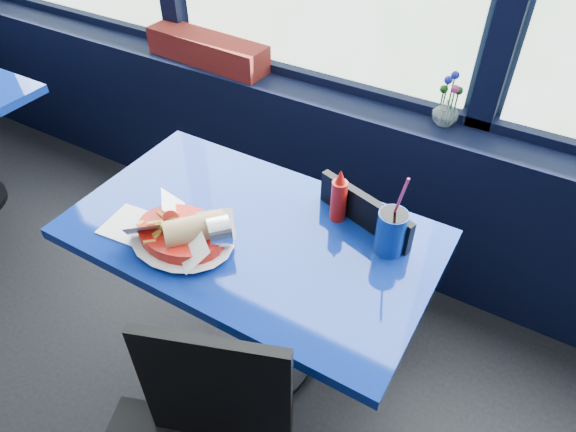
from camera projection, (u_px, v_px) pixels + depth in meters
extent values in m
cube|color=black|center=(300.00, 158.00, 2.59)|extent=(5.00, 0.26, 0.80)
cube|color=black|center=(310.00, 77.00, 2.37)|extent=(4.80, 0.08, 0.06)
cylinder|color=black|center=(259.00, 357.00, 2.17)|extent=(0.44, 0.44, 0.03)
cylinder|color=black|center=(256.00, 308.00, 1.95)|extent=(0.12, 0.12, 0.68)
cube|color=navy|center=(251.00, 234.00, 1.70)|extent=(1.20, 0.70, 0.04)
cube|color=black|center=(216.00, 393.00, 1.31)|extent=(0.38, 0.16, 0.45)
cube|color=black|center=(360.00, 254.00, 2.06)|extent=(0.49, 0.49, 0.04)
cube|color=black|center=(360.00, 245.00, 1.77)|extent=(0.36, 0.14, 0.43)
cylinder|color=black|center=(411.00, 292.00, 2.19)|extent=(0.02, 0.02, 0.40)
cylinder|color=black|center=(359.00, 336.00, 2.03)|extent=(0.02, 0.02, 0.40)
cylinder|color=black|center=(353.00, 250.00, 2.38)|extent=(0.02, 0.02, 0.40)
cylinder|color=black|center=(300.00, 288.00, 2.21)|extent=(0.02, 0.02, 0.40)
cube|color=maroon|center=(207.00, 49.00, 2.46)|extent=(0.65, 0.20, 0.13)
imported|color=silver|center=(446.00, 112.00, 2.04)|extent=(0.13, 0.13, 0.11)
cylinder|color=#1E5919|center=(443.00, 104.00, 2.03)|extent=(0.01, 0.01, 0.17)
sphere|color=#2230C7|center=(448.00, 80.00, 1.96)|extent=(0.03, 0.03, 0.03)
cylinder|color=#1E5919|center=(450.00, 110.00, 2.02)|extent=(0.01, 0.01, 0.15)
sphere|color=#E6438F|center=(455.00, 89.00, 1.96)|extent=(0.03, 0.03, 0.03)
cylinder|color=#1E5919|center=(449.00, 101.00, 2.03)|extent=(0.01, 0.01, 0.19)
sphere|color=#2230C7|center=(455.00, 75.00, 1.95)|extent=(0.03, 0.03, 0.03)
cylinder|color=#1E5919|center=(440.00, 107.00, 2.06)|extent=(0.01, 0.01, 0.13)
sphere|color=#1E5919|center=(444.00, 89.00, 2.00)|extent=(0.03, 0.03, 0.03)
cylinder|color=#1E5919|center=(454.00, 110.00, 2.03)|extent=(0.01, 0.01, 0.14)
sphere|color=#1E5919|center=(459.00, 91.00, 1.97)|extent=(0.03, 0.03, 0.03)
cylinder|color=red|center=(181.00, 236.00, 1.62)|extent=(0.39, 0.39, 0.06)
cylinder|color=white|center=(182.00, 238.00, 1.63)|extent=(0.37, 0.37, 0.00)
cylinder|color=white|center=(219.00, 232.00, 1.58)|extent=(0.12, 0.12, 0.10)
sphere|color=brown|center=(173.00, 228.00, 1.58)|extent=(0.07, 0.07, 0.07)
cylinder|color=red|center=(171.00, 218.00, 1.58)|extent=(0.07, 0.07, 0.01)
cylinder|color=red|center=(339.00, 201.00, 1.68)|extent=(0.05, 0.05, 0.15)
cone|color=red|center=(341.00, 176.00, 1.61)|extent=(0.04, 0.04, 0.05)
cylinder|color=navy|center=(391.00, 232.00, 1.57)|extent=(0.09, 0.09, 0.15)
cylinder|color=black|center=(394.00, 215.00, 1.52)|extent=(0.08, 0.08, 0.01)
cylinder|color=#F3336E|center=(400.00, 200.00, 1.47)|extent=(0.05, 0.06, 0.20)
cube|color=white|center=(130.00, 225.00, 1.70)|extent=(0.18, 0.18, 0.00)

